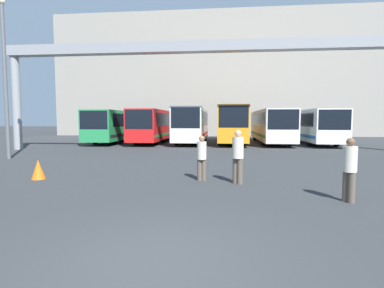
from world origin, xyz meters
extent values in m
plane|color=#2D3033|center=(0.00, 0.00, 0.00)|extent=(200.00, 200.00, 0.00)
cube|color=gray|center=(0.00, 42.44, 8.40)|extent=(45.03, 12.00, 16.79)
cylinder|color=gray|center=(-13.87, 16.31, 3.34)|extent=(0.60, 0.60, 6.69)
cube|color=gray|center=(0.00, 16.31, 7.04)|extent=(28.34, 0.80, 0.70)
cube|color=#268C4C|center=(-9.19, 24.94, 1.67)|extent=(2.50, 12.37, 2.64)
cube|color=black|center=(-9.19, 18.77, 2.15)|extent=(2.30, 0.06, 1.48)
cube|color=black|center=(-9.19, 24.94, 2.15)|extent=(2.53, 10.52, 1.11)
cube|color=black|center=(-9.19, 24.94, 0.83)|extent=(2.53, 11.75, 0.24)
cylinder|color=black|center=(-10.28, 21.47, 0.54)|extent=(0.28, 1.09, 1.09)
cylinder|color=black|center=(-8.10, 21.47, 0.54)|extent=(0.28, 1.09, 1.09)
cylinder|color=black|center=(-10.28, 28.40, 0.54)|extent=(0.28, 1.09, 1.09)
cylinder|color=black|center=(-8.10, 28.40, 0.54)|extent=(0.28, 1.09, 1.09)
cube|color=red|center=(-5.51, 24.98, 1.70)|extent=(2.40, 12.45, 2.70)
cube|color=black|center=(-5.51, 18.77, 2.20)|extent=(2.21, 0.06, 1.51)
cube|color=black|center=(-5.51, 24.98, 2.20)|extent=(2.43, 10.58, 1.14)
cube|color=#268C4C|center=(-5.51, 24.98, 0.84)|extent=(2.43, 11.83, 0.24)
cylinder|color=black|center=(-6.55, 21.49, 0.47)|extent=(0.28, 0.94, 0.94)
cylinder|color=black|center=(-4.47, 21.49, 0.47)|extent=(0.28, 0.94, 0.94)
cylinder|color=black|center=(-6.55, 28.46, 0.47)|extent=(0.28, 0.94, 0.94)
cylinder|color=black|center=(-4.47, 28.46, 0.47)|extent=(0.28, 0.94, 0.94)
cube|color=silver|center=(-1.84, 23.96, 1.78)|extent=(2.45, 10.43, 2.87)
cube|color=black|center=(-1.84, 18.77, 2.31)|extent=(2.25, 0.06, 1.61)
cube|color=black|center=(-1.84, 23.96, 2.31)|extent=(2.48, 8.86, 1.20)
cube|color=red|center=(-1.84, 23.96, 0.87)|extent=(2.48, 9.90, 0.24)
cylinder|color=black|center=(-2.90, 21.04, 0.47)|extent=(0.28, 0.95, 0.95)
cylinder|color=black|center=(-0.77, 21.04, 0.47)|extent=(0.28, 0.95, 0.95)
cylinder|color=black|center=(-2.90, 26.88, 0.47)|extent=(0.28, 0.95, 0.95)
cylinder|color=black|center=(-0.77, 26.88, 0.47)|extent=(0.28, 0.95, 0.95)
cube|color=orange|center=(1.84, 24.94, 1.85)|extent=(2.45, 12.38, 3.00)
cube|color=black|center=(1.84, 18.77, 2.41)|extent=(2.25, 0.06, 1.68)
cube|color=black|center=(1.84, 24.94, 2.41)|extent=(2.48, 10.53, 1.26)
cube|color=red|center=(1.84, 24.94, 0.89)|extent=(2.48, 11.76, 0.24)
cylinder|color=black|center=(0.77, 21.47, 0.50)|extent=(0.28, 0.99, 0.99)
cylinder|color=black|center=(2.90, 21.47, 0.50)|extent=(0.28, 0.99, 0.99)
cylinder|color=black|center=(0.77, 28.41, 0.50)|extent=(0.28, 0.99, 0.99)
cylinder|color=black|center=(2.90, 28.41, 0.50)|extent=(0.28, 0.99, 0.99)
cube|color=silver|center=(5.51, 24.73, 1.69)|extent=(2.49, 11.96, 2.69)
cube|color=black|center=(5.51, 18.77, 2.19)|extent=(2.29, 0.06, 1.51)
cube|color=black|center=(5.51, 24.73, 2.19)|extent=(2.52, 10.16, 1.13)
cube|color=#268C4C|center=(5.51, 24.73, 0.83)|extent=(2.52, 11.36, 0.24)
cylinder|color=black|center=(4.43, 21.38, 0.52)|extent=(0.28, 1.04, 1.04)
cylinder|color=black|center=(6.60, 21.38, 0.52)|extent=(0.28, 1.04, 1.04)
cylinder|color=black|center=(4.43, 28.08, 0.52)|extent=(0.28, 1.04, 1.04)
cylinder|color=black|center=(6.60, 28.08, 0.52)|extent=(0.28, 1.04, 1.04)
cube|color=silver|center=(9.19, 24.48, 1.68)|extent=(2.52, 11.46, 2.66)
cube|color=black|center=(9.19, 18.77, 2.17)|extent=(2.32, 0.06, 1.49)
cube|color=black|center=(9.19, 24.48, 2.17)|extent=(2.55, 9.74, 1.12)
cube|color=#1966B2|center=(9.19, 24.48, 0.83)|extent=(2.55, 10.88, 0.24)
cylinder|color=black|center=(8.09, 21.27, 0.47)|extent=(0.28, 0.95, 0.95)
cylinder|color=black|center=(10.29, 21.27, 0.47)|extent=(0.28, 0.95, 0.95)
cylinder|color=black|center=(8.09, 27.69, 0.47)|extent=(0.28, 0.95, 0.95)
cylinder|color=black|center=(10.29, 27.69, 0.47)|extent=(0.28, 0.95, 0.95)
cylinder|color=brown|center=(0.36, 6.26, 0.38)|extent=(0.17, 0.17, 0.75)
cylinder|color=brown|center=(0.21, 6.26, 0.38)|extent=(0.17, 0.17, 0.75)
cylinder|color=beige|center=(0.29, 6.26, 1.06)|extent=(0.33, 0.33, 0.63)
sphere|color=#8C6647|center=(0.29, 6.26, 1.48)|extent=(0.20, 0.20, 0.20)
cylinder|color=brown|center=(1.59, 5.81, 0.43)|extent=(0.20, 0.20, 0.85)
cylinder|color=brown|center=(1.45, 5.90, 0.43)|extent=(0.20, 0.20, 0.85)
cylinder|color=beige|center=(1.52, 5.85, 1.21)|extent=(0.37, 0.37, 0.71)
sphere|color=tan|center=(1.52, 5.85, 1.68)|extent=(0.23, 0.23, 0.23)
cylinder|color=brown|center=(4.22, 3.91, 0.40)|extent=(0.18, 0.18, 0.79)
cylinder|color=brown|center=(4.30, 3.78, 0.40)|extent=(0.18, 0.18, 0.79)
cylinder|color=beige|center=(4.26, 3.85, 1.12)|extent=(0.35, 0.35, 0.66)
sphere|color=brown|center=(4.26, 3.85, 1.56)|extent=(0.21, 0.21, 0.21)
cone|color=orange|center=(-5.60, 5.94, 0.35)|extent=(0.48, 0.48, 0.70)
cylinder|color=#595B60|center=(-10.71, 11.15, 4.13)|extent=(0.20, 0.20, 8.26)
sphere|color=beige|center=(-10.71, 11.15, 8.41)|extent=(0.36, 0.36, 0.36)
camera|label=1|loc=(1.00, -4.13, 2.11)|focal=28.00mm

